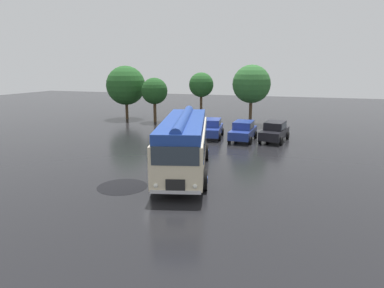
{
  "coord_description": "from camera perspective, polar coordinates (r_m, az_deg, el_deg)",
  "views": [
    {
      "loc": [
        7.54,
        -17.89,
        6.14
      ],
      "look_at": [
        0.72,
        2.26,
        1.4
      ],
      "focal_mm": 32.0,
      "sensor_mm": 36.0,
      "label": 1
    }
  ],
  "objects": [
    {
      "name": "tree_centre",
      "position": [
        39.86,
        1.46,
        9.79
      ],
      "size": [
        2.81,
        2.81,
        5.66
      ],
      "color": "#4C3823",
      "rests_on": "ground"
    },
    {
      "name": "tree_far_left",
      "position": [
        42.93,
        -11.01,
        9.63
      ],
      "size": [
        4.72,
        4.72,
        6.42
      ],
      "color": "#4C3823",
      "rests_on": "ground"
    },
    {
      "name": "tree_left_of_centre",
      "position": [
        39.86,
        -6.31,
        8.67
      ],
      "size": [
        3.01,
        3.01,
        5.07
      ],
      "color": "#4C3823",
      "rests_on": "ground"
    },
    {
      "name": "car_mid_left",
      "position": [
        30.88,
        3.28,
        2.67
      ],
      "size": [
        2.41,
        4.4,
        1.66
      ],
      "color": "navy",
      "rests_on": "ground"
    },
    {
      "name": "car_far_right",
      "position": [
        30.12,
        13.6,
        2.09
      ],
      "size": [
        2.39,
        4.39,
        1.66
      ],
      "color": "black",
      "rests_on": "ground"
    },
    {
      "name": "vintage_bus",
      "position": [
        20.3,
        -1.36,
        0.48
      ],
      "size": [
        5.07,
        10.37,
        3.49
      ],
      "color": "beige",
      "rests_on": "ground"
    },
    {
      "name": "tree_right_of_centre",
      "position": [
        38.36,
        9.87,
        9.91
      ],
      "size": [
        4.14,
        4.14,
        6.51
      ],
      "color": "#4C3823",
      "rests_on": "ground"
    },
    {
      "name": "car_mid_right",
      "position": [
        29.84,
        8.52,
        2.21
      ],
      "size": [
        2.03,
        4.24,
        1.66
      ],
      "color": "navy",
      "rests_on": "ground"
    },
    {
      "name": "puddle_patch",
      "position": [
        18.58,
        -11.52,
        -6.98
      ],
      "size": [
        2.66,
        2.66,
        0.01
      ],
      "primitive_type": "cylinder",
      "color": "black",
      "rests_on": "ground"
    },
    {
      "name": "ground_plane",
      "position": [
        20.36,
        -3.98,
        -5.02
      ],
      "size": [
        120.0,
        120.0,
        0.0
      ],
      "primitive_type": "plane",
      "color": "black"
    },
    {
      "name": "car_near_left",
      "position": [
        32.04,
        -1.22,
        3.05
      ],
      "size": [
        2.36,
        4.38,
        1.66
      ],
      "color": "black",
      "rests_on": "ground"
    }
  ]
}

